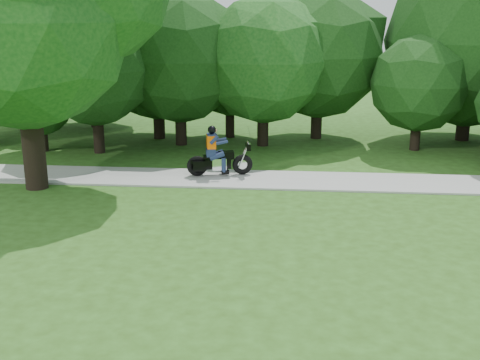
{
  "coord_description": "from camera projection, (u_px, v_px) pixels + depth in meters",
  "views": [
    {
      "loc": [
        -2.57,
        -10.79,
        5.23
      ],
      "look_at": [
        -3.93,
        3.98,
        1.12
      ],
      "focal_mm": 45.0,
      "sensor_mm": 36.0,
      "label": 1
    }
  ],
  "objects": [
    {
      "name": "ground",
      "position": [
        425.0,
        296.0,
        11.52
      ],
      "size": [
        100.0,
        100.0,
        0.0
      ],
      "primitive_type": "plane",
      "color": "#2C4D16",
      "rests_on": "ground"
    },
    {
      "name": "walkway",
      "position": [
        374.0,
        182.0,
        19.19
      ],
      "size": [
        60.0,
        2.2,
        0.06
      ],
      "primitive_type": "cube",
      "color": "#9E9E98",
      "rests_on": "ground"
    },
    {
      "name": "tree_line",
      "position": [
        371.0,
        57.0,
        24.49
      ],
      "size": [
        39.92,
        11.35,
        7.71
      ],
      "color": "black",
      "rests_on": "ground"
    },
    {
      "name": "touring_motorcycle",
      "position": [
        216.0,
        157.0,
        19.76
      ],
      "size": [
        2.17,
        0.99,
        1.67
      ],
      "rotation": [
        0.0,
        0.0,
        0.23
      ],
      "color": "black",
      "rests_on": "walkway"
    }
  ]
}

